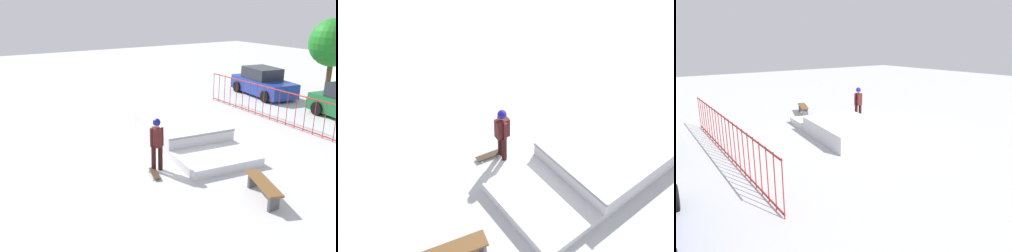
# 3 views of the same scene
# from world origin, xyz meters

# --- Properties ---
(ground_plane) EXTENTS (60.00, 60.00, 0.00)m
(ground_plane) POSITION_xyz_m (0.00, 0.00, 0.00)
(ground_plane) COLOR silver
(skate_ramp) EXTENTS (5.69, 3.27, 0.74)m
(skate_ramp) POSITION_xyz_m (-0.19, 0.89, 0.32)
(skate_ramp) COLOR silver
(skate_ramp) RESTS_ON ground
(skater) EXTENTS (0.42, 0.43, 1.73)m
(skater) POSITION_xyz_m (1.48, -1.33, 1.01)
(skater) COLOR black
(skater) RESTS_ON ground
(skateboard) EXTENTS (0.82, 0.42, 0.09)m
(skateboard) POSITION_xyz_m (1.77, -1.59, 0.08)
(skateboard) COLOR #3F2D1E
(skateboard) RESTS_ON ground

